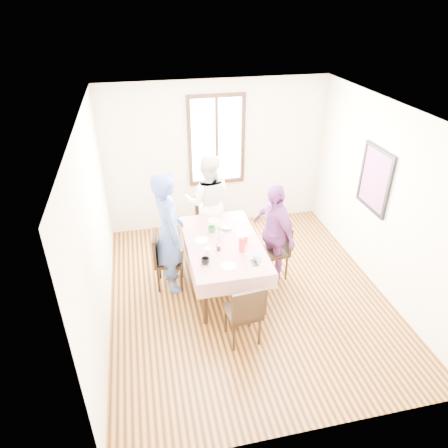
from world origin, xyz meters
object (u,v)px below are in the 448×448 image
at_px(person_far, 209,203).
at_px(chair_right, 273,251).
at_px(dining_table, 223,264).
at_px(chair_far, 209,222).
at_px(person_left, 168,233).
at_px(chair_near, 243,311).
at_px(person_right, 273,233).
at_px(chair_left, 169,260).

bearing_deg(person_far, chair_right, 140.33).
xyz_separation_m(dining_table, chair_right, (0.79, 0.05, 0.08)).
distance_m(chair_far, person_far, 0.39).
bearing_deg(person_left, chair_near, -159.36).
bearing_deg(person_right, person_far, -163.20).
relative_size(dining_table, chair_far, 1.84).
distance_m(chair_near, person_left, 1.59).
relative_size(dining_table, chair_near, 1.84).
distance_m(chair_far, chair_near, 2.30).
relative_size(person_far, person_right, 1.07).
bearing_deg(person_left, chair_right, -103.72).
distance_m(chair_right, person_left, 1.64).
relative_size(chair_right, person_far, 0.54).
bearing_deg(dining_table, chair_left, 168.80).
bearing_deg(person_right, person_left, -112.67).
bearing_deg(chair_far, person_left, 51.42).
height_order(chair_left, chair_near, same).
xyz_separation_m(chair_left, chair_far, (0.79, 0.99, 0.00)).
height_order(chair_far, person_left, person_left).
distance_m(chair_left, person_left, 0.48).
xyz_separation_m(person_left, person_right, (1.54, -0.10, -0.14)).
height_order(chair_right, person_right, person_right).
distance_m(person_far, person_right, 1.33).
relative_size(chair_far, person_far, 0.54).
bearing_deg(dining_table, chair_right, 3.78).
bearing_deg(chair_near, chair_left, 116.11).
bearing_deg(chair_right, dining_table, 87.23).
height_order(dining_table, person_right, person_right).
bearing_deg(person_right, chair_near, -51.44).
xyz_separation_m(dining_table, person_left, (-0.77, 0.16, 0.56)).
xyz_separation_m(chair_far, chair_near, (0.00, -2.30, 0.00)).
distance_m(chair_right, chair_near, 1.44).
bearing_deg(person_left, person_far, -48.29).
bearing_deg(chair_near, chair_far, 84.90).
bearing_deg(chair_near, chair_right, 51.54).
xyz_separation_m(dining_table, person_right, (0.77, 0.05, 0.41)).
relative_size(chair_far, chair_near, 1.00).
relative_size(chair_right, person_right, 0.58).
bearing_deg(chair_left, person_far, 148.47).
bearing_deg(chair_near, person_right, 52.25).
distance_m(chair_near, person_far, 2.32).
height_order(dining_table, chair_left, chair_left).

